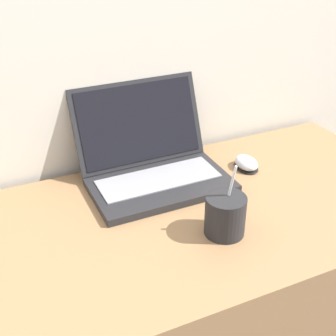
% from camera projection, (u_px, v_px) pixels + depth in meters
% --- Properties ---
extents(desk, '(1.46, 0.61, 0.70)m').
position_uv_depth(desk, '(154.00, 327.00, 1.27)').
color(desk, '#936D47').
rests_on(desk, ground_plane).
extents(laptop, '(0.36, 0.31, 0.24)m').
position_uv_depth(laptop, '(152.00, 160.00, 1.25)').
color(laptop, '#232326').
rests_on(laptop, desk).
extents(drink_cup, '(0.09, 0.09, 0.17)m').
position_uv_depth(drink_cup, '(225.00, 215.00, 1.04)').
color(drink_cup, '#232326').
rests_on(drink_cup, desk).
extents(computer_mouse, '(0.06, 0.09, 0.03)m').
position_uv_depth(computer_mouse, '(246.00, 163.00, 1.32)').
color(computer_mouse, black).
rests_on(computer_mouse, desk).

